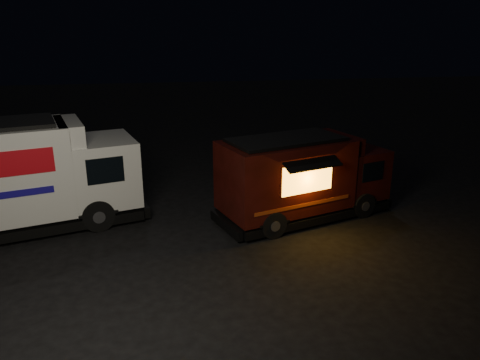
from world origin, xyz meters
name	(u,v)px	position (x,y,z in m)	size (l,w,h in m)	color
ground	(179,267)	(0.00, 0.00, 0.00)	(80.00, 80.00, 0.00)	black
white_truck	(16,177)	(-4.49, 3.17, 1.64)	(7.22, 2.46, 3.28)	silver
red_truck	(305,177)	(4.11, 2.69, 1.32)	(5.69, 2.09, 2.65)	#380C0A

